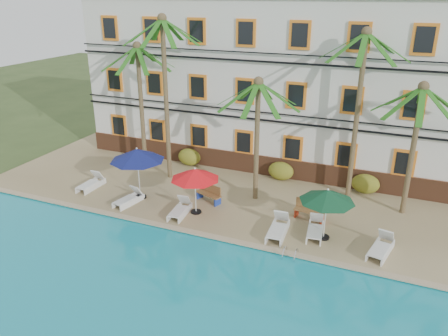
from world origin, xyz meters
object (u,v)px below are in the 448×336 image
at_px(palm_a, 140,89).
at_px(palm_b, 165,79).
at_px(palm_e, 416,130).
at_px(palm_d, 359,94).
at_px(bench_left, 210,193).
at_px(umbrella_red, 195,174).
at_px(umbrella_blue, 137,155).
at_px(lounger_b, 129,199).
at_px(bench_right, 310,210).
at_px(umbrella_green, 327,196).
at_px(lounger_d, 278,228).
at_px(lounger_f, 381,247).
at_px(lounger_a, 91,183).
at_px(pool_ladder, 290,256).
at_px(palm_c, 257,122).
at_px(lounger_c, 180,209).
at_px(lounger_e, 315,229).

distance_m(palm_a, palm_b, 2.49).
bearing_deg(palm_e, palm_b, -177.70).
bearing_deg(palm_d, bench_left, -152.41).
distance_m(umbrella_red, bench_left, 2.16).
bearing_deg(umbrella_blue, lounger_b, -101.00).
distance_m(umbrella_red, bench_right, 5.85).
distance_m(umbrella_blue, umbrella_red, 3.56).
bearing_deg(umbrella_green, palm_b, 160.57).
relative_size(lounger_d, bench_left, 1.33).
relative_size(umbrella_green, lounger_b, 1.32).
bearing_deg(lounger_f, lounger_b, -179.31).
relative_size(lounger_a, pool_ladder, 2.51).
distance_m(palm_e, umbrella_red, 10.61).
distance_m(lounger_a, lounger_b, 3.19).
xyz_separation_m(bench_left, pool_ladder, (5.27, -3.39, -0.47)).
distance_m(palm_b, palm_c, 5.92).
xyz_separation_m(palm_d, pool_ladder, (-1.39, -6.87, -5.59)).
xyz_separation_m(palm_b, bench_right, (8.85, -1.89, -5.39)).
bearing_deg(bench_right, lounger_b, -167.35).
height_order(palm_d, lounger_c, palm_d).
distance_m(palm_a, palm_c, 8.01).
relative_size(palm_b, palm_c, 1.43).
relative_size(palm_d, lounger_e, 4.56).
bearing_deg(bench_left, palm_a, 153.79).
height_order(palm_d, lounger_f, palm_d).
height_order(palm_b, lounger_e, palm_b).
bearing_deg(lounger_b, palm_b, 86.69).
bearing_deg(palm_d, umbrella_green, -94.47).
bearing_deg(pool_ladder, palm_c, 124.10).
distance_m(palm_e, bench_right, 6.16).
bearing_deg(umbrella_blue, lounger_c, -16.67).
relative_size(palm_b, palm_d, 1.05).
distance_m(palm_d, lounger_f, 7.72).
bearing_deg(lounger_c, palm_e, 23.78).
height_order(palm_c, umbrella_red, palm_c).
xyz_separation_m(palm_b, palm_c, (5.65, -0.76, -1.60)).
relative_size(palm_d, bench_right, 5.70).
xyz_separation_m(palm_a, umbrella_red, (5.64, -4.26, -2.87)).
xyz_separation_m(lounger_a, lounger_e, (12.72, -0.22, -0.00)).
distance_m(umbrella_green, lounger_c, 7.26).
relative_size(lounger_e, lounger_f, 0.95).
bearing_deg(lounger_a, lounger_b, -15.00).
distance_m(palm_c, palm_d, 5.23).
distance_m(palm_c, bench_right, 5.08).
height_order(palm_c, lounger_f, palm_c).
height_order(bench_right, pool_ladder, bench_right).
height_order(umbrella_red, lounger_b, umbrella_red).
height_order(palm_e, umbrella_blue, palm_e).
relative_size(lounger_c, bench_left, 1.19).
distance_m(palm_d, umbrella_green, 6.03).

